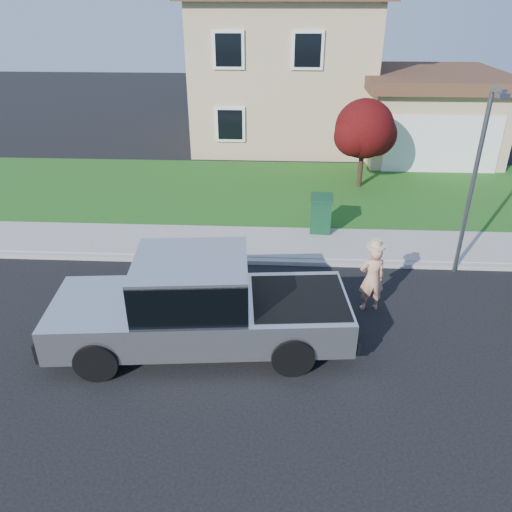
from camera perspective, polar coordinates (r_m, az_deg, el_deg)
The scene contains 10 objects.
ground at distance 11.35m, azimuth 2.16°, elevation -7.92°, with size 80.00×80.00×0.00m, color black.
curb at distance 13.81m, azimuth 6.54°, elevation -0.76°, with size 40.00×0.20×0.12m, color gray.
sidewalk at distance 14.78m, azimuth 6.34°, elevation 1.33°, with size 40.00×2.00×0.15m, color gray.
lawn at distance 18.92m, azimuth 5.71°, elevation 7.34°, with size 40.00×7.00×0.10m, color #1C3F12.
house at distance 25.86m, azimuth 6.13°, elevation 19.99°, with size 14.00×11.30×6.85m.
pickup_truck at distance 10.32m, azimuth -6.47°, elevation -5.72°, with size 6.38×2.68×2.04m.
woman at distance 11.75m, azimuth 13.12°, elevation -2.37°, with size 0.65×0.48×1.81m.
ornamental_tree at distance 19.06m, azimuth 12.36°, elevation 13.72°, with size 2.37×2.14×3.26m.
trash_bin at distance 15.32m, azimuth 7.44°, elevation 4.87°, with size 0.74×0.83×1.10m.
street_lamp at distance 13.40m, azimuth 23.83°, elevation 8.54°, with size 0.26×0.63×4.78m.
Camera 1 is at (0.06, -9.21, 6.62)m, focal length 35.00 mm.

